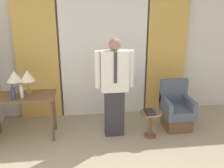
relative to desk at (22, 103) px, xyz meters
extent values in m
cube|color=silver|center=(1.52, 0.94, 0.68)|extent=(10.00, 0.06, 2.70)
cube|color=white|center=(1.52, 0.81, 0.62)|extent=(1.75, 0.06, 2.58)
cube|color=gold|center=(0.19, 0.81, 0.62)|extent=(0.83, 0.06, 2.58)
cube|color=gold|center=(2.84, 0.81, 0.62)|extent=(0.83, 0.06, 2.58)
cube|color=brown|center=(0.00, 0.00, 0.12)|extent=(1.14, 0.55, 0.03)
cylinder|color=brown|center=(0.51, -0.22, -0.28)|extent=(0.05, 0.05, 0.77)
cylinder|color=brown|center=(0.51, 0.22, -0.28)|extent=(0.05, 0.05, 0.77)
cylinder|color=#9E7F47|center=(-0.11, 0.13, 0.15)|extent=(0.12, 0.12, 0.04)
cylinder|color=#9E7F47|center=(-0.11, 0.13, 0.26)|extent=(0.02, 0.02, 0.18)
cone|color=beige|center=(-0.11, 0.13, 0.45)|extent=(0.26, 0.26, 0.19)
cylinder|color=#9E7F47|center=(0.11, 0.13, 0.15)|extent=(0.12, 0.12, 0.04)
cylinder|color=#9E7F47|center=(0.11, 0.13, 0.26)|extent=(0.02, 0.02, 0.18)
cone|color=beige|center=(0.11, 0.13, 0.45)|extent=(0.26, 0.26, 0.19)
cylinder|color=#2D3851|center=(-0.09, -0.14, 0.23)|extent=(0.08, 0.08, 0.20)
cylinder|color=#2D3851|center=(-0.09, -0.14, 0.36)|extent=(0.03, 0.03, 0.06)
cylinder|color=silver|center=(0.03, -0.10, 0.22)|extent=(0.06, 0.06, 0.18)
cylinder|color=silver|center=(0.03, -0.10, 0.33)|extent=(0.03, 0.03, 0.05)
cube|color=#2D2D33|center=(1.60, -0.12, -0.24)|extent=(0.34, 0.18, 0.86)
cube|color=silver|center=(1.60, -0.12, 0.54)|extent=(0.47, 0.21, 0.71)
cube|color=#333338|center=(1.60, -0.23, 0.63)|extent=(0.06, 0.01, 0.53)
cylinder|color=silver|center=(1.32, -0.12, 0.58)|extent=(0.10, 0.10, 0.64)
cylinder|color=silver|center=(1.89, -0.12, 0.58)|extent=(0.10, 0.10, 0.64)
sphere|color=#936B51|center=(1.60, -0.12, 1.00)|extent=(0.21, 0.21, 0.21)
cube|color=brown|center=(2.83, -0.03, -0.54)|extent=(0.46, 0.50, 0.26)
cube|color=#4C5666|center=(2.83, -0.03, -0.33)|extent=(0.54, 0.58, 0.16)
cube|color=#4C5666|center=(2.83, 0.22, 0.00)|extent=(0.54, 0.10, 0.49)
cube|color=#4C5666|center=(2.60, -0.03, -0.16)|extent=(0.08, 0.58, 0.18)
cube|color=#4C5666|center=(3.06, -0.03, -0.16)|extent=(0.08, 0.58, 0.18)
cylinder|color=brown|center=(2.24, -0.29, -0.66)|extent=(0.22, 0.22, 0.02)
cylinder|color=brown|center=(2.24, -0.29, -0.44)|extent=(0.06, 0.06, 0.46)
cylinder|color=brown|center=(2.24, -0.29, -0.20)|extent=(0.40, 0.40, 0.03)
cube|color=black|center=(2.21, -0.30, -0.17)|extent=(0.15, 0.25, 0.03)
camera|label=1|loc=(1.03, -4.18, 1.70)|focal=40.00mm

